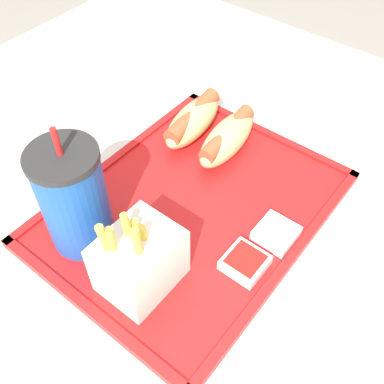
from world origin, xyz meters
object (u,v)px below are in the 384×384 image
at_px(hot_dog_near, 227,138).
at_px(sauce_cup_mayo, 276,233).
at_px(hot_dog_far, 193,120).
at_px(fries_carton, 139,261).
at_px(soda_cup, 74,198).
at_px(sauce_cup_ketchup, 245,262).

xyz_separation_m(hot_dog_near, sauce_cup_mayo, (-0.09, -0.14, -0.02)).
bearing_deg(hot_dog_far, sauce_cup_mayo, -114.00).
xyz_separation_m(hot_dog_near, fries_carton, (-0.24, -0.05, 0.02)).
bearing_deg(sauce_cup_mayo, soda_cup, 127.62).
relative_size(hot_dog_far, sauce_cup_mayo, 2.85).
distance_m(soda_cup, fries_carton, 0.11).
bearing_deg(sauce_cup_mayo, fries_carton, 148.61).
bearing_deg(soda_cup, hot_dog_far, 3.32).
height_order(hot_dog_near, sauce_cup_mayo, hot_dog_near).
distance_m(soda_cup, sauce_cup_mayo, 0.25).
xyz_separation_m(soda_cup, hot_dog_far, (0.24, 0.01, -0.05)).
bearing_deg(sauce_cup_ketchup, fries_carton, 136.65).
xyz_separation_m(soda_cup, hot_dog_near, (0.24, -0.05, -0.05)).
height_order(hot_dog_far, sauce_cup_ketchup, hot_dog_far).
bearing_deg(sauce_cup_mayo, hot_dog_far, 66.00).
bearing_deg(sauce_cup_mayo, hot_dog_near, 57.13).
bearing_deg(fries_carton, hot_dog_near, 11.74).
bearing_deg(hot_dog_near, hot_dog_far, 90.00).
relative_size(fries_carton, sauce_cup_mayo, 2.50).
distance_m(fries_carton, sauce_cup_mayo, 0.18).
xyz_separation_m(hot_dog_near, sauce_cup_ketchup, (-0.15, -0.14, -0.02)).
bearing_deg(soda_cup, hot_dog_near, -11.82).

